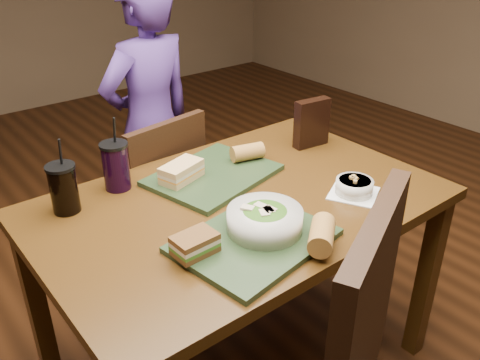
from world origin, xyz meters
name	(u,v)px	position (x,y,z in m)	size (l,w,h in m)	color
dining_table	(240,222)	(0.00, 0.00, 0.66)	(1.30, 0.85, 0.75)	#43290D
chair_far	(160,201)	(0.01, 0.56, 0.48)	(0.43, 0.43, 0.87)	black
diner	(151,125)	(0.18, 0.90, 0.69)	(0.50, 0.33, 1.37)	#462972
tray_near	(254,241)	(-0.13, -0.22, 0.76)	(0.42, 0.32, 0.02)	#22341B
tray_far	(213,175)	(0.02, 0.18, 0.76)	(0.42, 0.32, 0.02)	#22341B
salad_bowl	(265,219)	(-0.07, -0.21, 0.80)	(0.22, 0.22, 0.07)	silver
soup_bowl	(354,186)	(0.31, -0.21, 0.78)	(0.20, 0.20, 0.06)	white
sandwich_near	(195,244)	(-0.29, -0.17, 0.80)	(0.12, 0.08, 0.05)	#593819
sandwich_far	(181,172)	(-0.09, 0.21, 0.80)	(0.17, 0.12, 0.06)	tan
baguette_near	(322,235)	(0.00, -0.36, 0.80)	(0.07, 0.07, 0.13)	#AD7533
baguette_far	(247,152)	(0.19, 0.19, 0.80)	(0.06, 0.06, 0.12)	#AD7533
cup_cola	(64,188)	(-0.47, 0.28, 0.83)	(0.09, 0.09, 0.24)	black
cup_berry	(116,166)	(-0.27, 0.32, 0.83)	(0.09, 0.09, 0.25)	black
chip_bag	(312,123)	(0.49, 0.16, 0.85)	(0.15, 0.04, 0.19)	black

